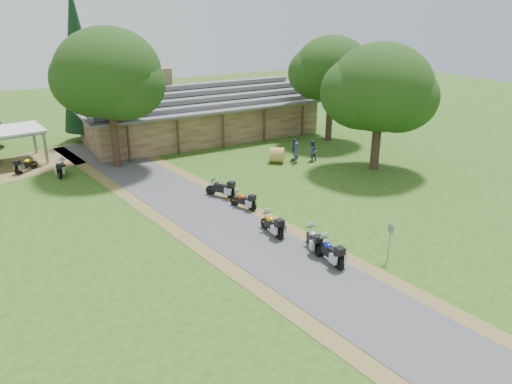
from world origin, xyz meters
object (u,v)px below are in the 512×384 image
motorcycle_carport_b (62,167)px  hay_bale (277,155)px  carport (1,148)px  motorcycle_row_b (313,238)px  motorcycle_row_d (243,200)px  motorcycle_carport_a (26,164)px  motorcycle_row_c (272,223)px  lodge (201,110)px  motorcycle_row_a (330,250)px  motorcycle_row_e (221,187)px

motorcycle_carport_b → hay_bale: motorcycle_carport_b is taller
carport → hay_bale: bearing=-34.3°
motorcycle_row_b → hay_bale: size_ratio=1.54×
motorcycle_row_d → hay_bale: bearing=-69.4°
motorcycle_row_b → motorcycle_carport_a: motorcycle_row_b is taller
carport → motorcycle_carport_b: bearing=-61.1°
motorcycle_row_c → motorcycle_carport_a: size_ratio=1.07×
carport → motorcycle_row_c: size_ratio=3.29×
motorcycle_row_c → lodge: bearing=-15.1°
motorcycle_row_a → motorcycle_row_e: bearing=6.6°
lodge → motorcycle_row_a: 25.22m
motorcycle_row_a → motorcycle_carport_a: bearing=28.9°
lodge → hay_bale: bearing=-79.6°
carport → motorcycle_carport_a: size_ratio=3.51×
carport → motorcycle_row_e: carport is taller
lodge → motorcycle_row_e: size_ratio=11.32×
motorcycle_row_b → motorcycle_row_d: (-0.57, 6.36, -0.04)m
lodge → motorcycle_row_a: (-4.25, -24.80, -1.80)m
carport → motorcycle_row_d: carport is taller
carport → motorcycle_row_a: 27.30m
motorcycle_carport_a → motorcycle_row_a: bearing=-98.2°
hay_bale → motorcycle_row_a: bearing=-112.6°
carport → motorcycle_row_a: size_ratio=3.22×
lodge → motorcycle_carport_a: (-15.24, -3.12, -1.86)m
motorcycle_row_b → motorcycle_carport_b: (-8.97, 18.05, -0.01)m
carport → motorcycle_row_c: 23.40m
motorcycle_row_b → hay_bale: bearing=-5.8°
carport → motorcycle_carport_a: 3.09m
carport → motorcycle_row_d: size_ratio=3.65×
motorcycle_row_c → motorcycle_row_e: motorcycle_row_e is taller
hay_bale → motorcycle_row_c: bearing=-122.9°
lodge → hay_bale: 10.47m
lodge → motorcycle_row_e: (-5.06, -14.59, -1.80)m
motorcycle_row_e → motorcycle_carport_b: bearing=5.0°
motorcycle_row_e → carport: bearing=3.3°
lodge → motorcycle_row_e: bearing=-109.1°
lodge → motorcycle_carport_a: lodge is taller
hay_bale → lodge: bearing=100.4°
lodge → motorcycle_carport_a: bearing=-168.4°
motorcycle_row_a → motorcycle_row_e: (-0.81, 10.21, 0.00)m
motorcycle_row_c → carport: bearing=27.9°
motorcycle_row_d → motorcycle_row_b: bearing=159.7°
hay_bale → motorcycle_row_b: bearing=-114.4°
lodge → motorcycle_row_c: 21.47m
motorcycle_row_d → motorcycle_row_e: size_ratio=0.88×
motorcycle_row_c → motorcycle_row_d: bearing=-6.4°
motorcycle_row_a → motorcycle_row_c: motorcycle_row_a is taller
lodge → motorcycle_row_a: size_ratio=11.35×
motorcycle_row_e → hay_bale: (6.92, 4.46, -0.07)m
carport → motorcycle_row_a: carport is taller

